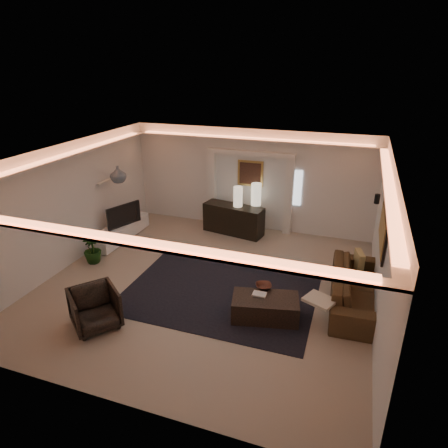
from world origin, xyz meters
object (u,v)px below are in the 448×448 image
(console, at_px, (233,220))
(sofa, at_px, (356,288))
(coffee_table, at_px, (265,308))
(armchair, at_px, (95,309))

(console, distance_m, sofa, 4.33)
(sofa, relative_size, coffee_table, 1.98)
(console, xyz_separation_m, armchair, (-1.10, -4.96, -0.02))
(sofa, height_order, armchair, armchair)
(console, xyz_separation_m, coffee_table, (1.83, -3.67, -0.20))
(console, distance_m, armchair, 5.08)
(sofa, height_order, coffee_table, sofa)
(console, height_order, coffee_table, console)
(coffee_table, bearing_deg, console, 104.06)
(coffee_table, xyz_separation_m, armchair, (-2.93, -1.29, 0.18))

